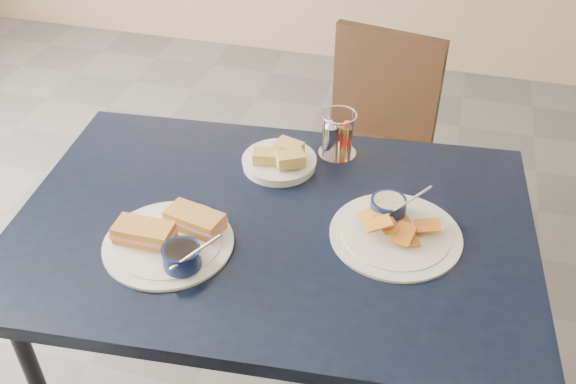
% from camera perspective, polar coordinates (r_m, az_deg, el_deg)
% --- Properties ---
extents(dining_table, '(1.37, 0.98, 0.75)m').
position_cam_1_polar(dining_table, '(1.65, -1.37, -4.23)').
color(dining_table, black).
rests_on(dining_table, ground).
extents(chair_far, '(0.47, 0.46, 0.86)m').
position_cam_1_polar(chair_far, '(2.44, 7.26, 5.29)').
color(chair_far, black).
rests_on(chair_far, ground).
extents(sandwich_plate, '(0.32, 0.31, 0.12)m').
position_cam_1_polar(sandwich_plate, '(1.56, -10.33, -4.05)').
color(sandwich_plate, white).
rests_on(sandwich_plate, dining_table).
extents(plantain_plate, '(0.32, 0.32, 0.12)m').
position_cam_1_polar(plantain_plate, '(1.60, 9.37, -3.03)').
color(plantain_plate, white).
rests_on(plantain_plate, dining_table).
extents(bread_basket, '(0.20, 0.20, 0.07)m').
position_cam_1_polar(bread_basket, '(1.79, -0.70, 2.85)').
color(bread_basket, white).
rests_on(bread_basket, dining_table).
extents(condiment_caddy, '(0.11, 0.11, 0.14)m').
position_cam_1_polar(condiment_caddy, '(1.83, 4.32, 4.89)').
color(condiment_caddy, silver).
rests_on(condiment_caddy, dining_table).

